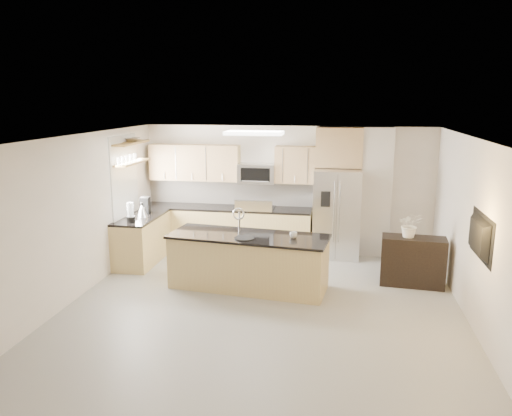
% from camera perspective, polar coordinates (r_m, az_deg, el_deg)
% --- Properties ---
extents(floor, '(6.50, 6.50, 0.00)m').
position_cam_1_polar(floor, '(7.77, 0.69, -11.48)').
color(floor, gray).
rests_on(floor, ground).
extents(ceiling, '(6.00, 6.50, 0.02)m').
position_cam_1_polar(ceiling, '(7.13, 0.75, 8.00)').
color(ceiling, silver).
rests_on(ceiling, wall_back).
extents(wall_back, '(6.00, 0.02, 2.60)m').
position_cam_1_polar(wall_back, '(10.49, 3.52, 2.25)').
color(wall_back, beige).
rests_on(wall_back, floor).
extents(wall_front, '(6.00, 0.02, 2.60)m').
position_cam_1_polar(wall_front, '(4.34, -6.23, -12.87)').
color(wall_front, beige).
rests_on(wall_front, floor).
extents(wall_left, '(0.02, 6.50, 2.60)m').
position_cam_1_polar(wall_left, '(8.34, -20.09, -1.15)').
color(wall_left, beige).
rests_on(wall_left, floor).
extents(wall_right, '(0.02, 6.50, 2.60)m').
position_cam_1_polar(wall_right, '(7.50, 24.02, -2.96)').
color(wall_right, beige).
rests_on(wall_right, floor).
extents(back_counter, '(3.55, 0.66, 1.44)m').
position_cam_1_polar(back_counter, '(10.56, -3.36, -2.27)').
color(back_counter, '#D1BA73').
rests_on(back_counter, floor).
extents(left_counter, '(0.66, 1.50, 0.92)m').
position_cam_1_polar(left_counter, '(10.01, -12.90, -3.48)').
color(left_counter, '#D1BA73').
rests_on(left_counter, floor).
extents(range, '(0.76, 0.64, 1.14)m').
position_cam_1_polar(range, '(10.43, -0.02, -2.43)').
color(range, black).
rests_on(range, floor).
extents(upper_cabinets, '(3.50, 0.33, 0.75)m').
position_cam_1_polar(upper_cabinets, '(10.47, -3.68, 5.14)').
color(upper_cabinets, tan).
rests_on(upper_cabinets, wall_back).
extents(microwave, '(0.76, 0.40, 0.40)m').
position_cam_1_polar(microwave, '(10.32, 0.09, 3.96)').
color(microwave, silver).
rests_on(microwave, upper_cabinets).
extents(refrigerator, '(0.92, 0.78, 1.78)m').
position_cam_1_polar(refrigerator, '(10.15, 9.21, -0.60)').
color(refrigerator, silver).
rests_on(refrigerator, floor).
extents(partition_column, '(0.60, 0.30, 2.60)m').
position_cam_1_polar(partition_column, '(10.31, 13.53, 1.75)').
color(partition_column, beige).
rests_on(partition_column, floor).
extents(window, '(0.04, 1.15, 1.65)m').
position_cam_1_polar(window, '(9.88, -14.85, 3.28)').
color(window, white).
rests_on(window, wall_left).
extents(shelf_lower, '(0.30, 1.20, 0.04)m').
position_cam_1_polar(shelf_lower, '(9.88, -14.04, 5.09)').
color(shelf_lower, olive).
rests_on(shelf_lower, wall_left).
extents(shelf_upper, '(0.30, 1.20, 0.04)m').
position_cam_1_polar(shelf_upper, '(9.84, -14.15, 7.22)').
color(shelf_upper, olive).
rests_on(shelf_upper, wall_left).
extents(ceiling_fixture, '(1.00, 0.50, 0.06)m').
position_cam_1_polar(ceiling_fixture, '(8.77, -0.21, 8.57)').
color(ceiling_fixture, white).
rests_on(ceiling_fixture, ceiling).
extents(island, '(2.75, 1.26, 1.34)m').
position_cam_1_polar(island, '(8.46, -0.86, -6.10)').
color(island, '#D1BA73').
rests_on(island, floor).
extents(credenza, '(1.09, 0.53, 0.85)m').
position_cam_1_polar(credenza, '(8.98, 17.48, -5.83)').
color(credenza, black).
rests_on(credenza, floor).
extents(cup, '(0.17, 0.17, 0.10)m').
position_cam_1_polar(cup, '(8.17, 4.30, -3.10)').
color(cup, silver).
rests_on(cup, island).
extents(platter, '(0.42, 0.42, 0.02)m').
position_cam_1_polar(platter, '(8.12, -1.34, -3.46)').
color(platter, black).
rests_on(platter, island).
extents(blender, '(0.16, 0.16, 0.37)m').
position_cam_1_polar(blender, '(9.45, -14.15, -0.62)').
color(blender, black).
rests_on(blender, left_counter).
extents(kettle, '(0.23, 0.23, 0.28)m').
position_cam_1_polar(kettle, '(9.81, -12.90, -0.28)').
color(kettle, silver).
rests_on(kettle, left_counter).
extents(coffee_maker, '(0.19, 0.22, 0.32)m').
position_cam_1_polar(coffee_maker, '(10.13, -12.54, 0.29)').
color(coffee_maker, black).
rests_on(coffee_maker, left_counter).
extents(bowl, '(0.45, 0.45, 0.09)m').
position_cam_1_polar(bowl, '(9.93, -13.92, 7.66)').
color(bowl, silver).
rests_on(bowl, shelf_upper).
extents(flower_vase, '(0.61, 0.54, 0.65)m').
position_cam_1_polar(flower_vase, '(8.78, 17.25, -1.16)').
color(flower_vase, white).
rests_on(flower_vase, credenza).
extents(television, '(0.14, 1.08, 0.62)m').
position_cam_1_polar(television, '(7.28, 23.75, -2.97)').
color(television, black).
rests_on(television, wall_right).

